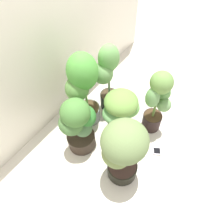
# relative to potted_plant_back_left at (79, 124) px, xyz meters

# --- Properties ---
(ground_plane) EXTENTS (8.00, 8.00, 0.00)m
(ground_plane) POSITION_rel_potted_plant_back_left_xyz_m (0.29, -0.36, -0.37)
(ground_plane) COLOR silver
(ground_plane) RESTS_ON ground
(mylar_back_wall) EXTENTS (3.20, 0.01, 2.00)m
(mylar_back_wall) POSITION_rel_potted_plant_back_left_xyz_m (0.29, 0.50, 0.63)
(mylar_back_wall) COLOR silver
(mylar_back_wall) RESTS_ON ground
(potted_plant_back_left) EXTENTS (0.40, 0.37, 0.68)m
(potted_plant_back_left) POSITION_rel_potted_plant_back_left_xyz_m (0.00, 0.00, 0.00)
(potted_plant_back_left) COLOR #35281E
(potted_plant_back_left) RESTS_ON ground
(potted_plant_back_right) EXTENTS (0.35, 0.30, 0.85)m
(potted_plant_back_right) POSITION_rel_potted_plant_back_left_xyz_m (0.57, 0.08, 0.10)
(potted_plant_back_right) COLOR black
(potted_plant_back_right) RESTS_ON ground
(potted_plant_back_center) EXTENTS (0.43, 0.39, 0.89)m
(potted_plant_back_center) POSITION_rel_potted_plant_back_left_xyz_m (0.29, 0.17, 0.16)
(potted_plant_back_center) COLOR slate
(potted_plant_back_center) RESTS_ON ground
(potted_plant_center) EXTENTS (0.45, 0.43, 0.62)m
(potted_plant_center) POSITION_rel_potted_plant_back_left_xyz_m (0.33, -0.25, 0.00)
(potted_plant_center) COLOR black
(potted_plant_center) RESTS_ON ground
(potted_plant_front_left) EXTENTS (0.37, 0.36, 0.75)m
(potted_plant_front_left) POSITION_rel_potted_plant_back_left_xyz_m (-0.04, -0.50, 0.10)
(potted_plant_front_left) COLOR black
(potted_plant_front_left) RESTS_ON ground
(potted_plant_front_right) EXTENTS (0.30, 0.29, 0.78)m
(potted_plant_front_right) POSITION_rel_potted_plant_back_left_xyz_m (0.60, -0.48, 0.06)
(potted_plant_front_right) COLOR black
(potted_plant_front_right) RESTS_ON ground
(hygrometer_box) EXTENTS (0.11, 0.11, 0.03)m
(hygrometer_box) POSITION_rel_potted_plant_back_left_xyz_m (0.36, -0.68, -0.36)
(hygrometer_box) COLOR white
(hygrometer_box) RESTS_ON ground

